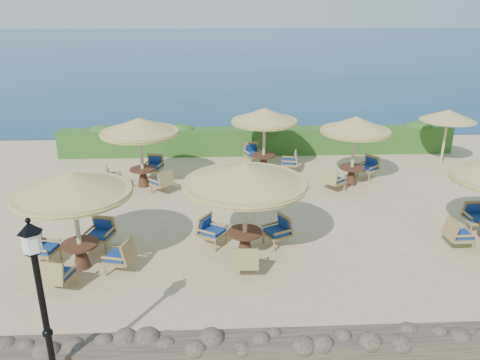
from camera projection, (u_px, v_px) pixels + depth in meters
ground at (276, 220)px, 15.04m from camera, size 120.00×120.00×0.00m
sea at (227, 45)px, 80.49m from camera, size 160.00×160.00×0.00m
hedge at (258, 141)px, 21.56m from camera, size 18.00×0.90×1.20m
stone_wall at (314, 346)px, 9.16m from camera, size 15.00×0.65×0.44m
lamp_post at (45, 316)px, 7.92m from camera, size 0.44×0.44×3.31m
extra_parasol at (448, 115)px, 19.49m from camera, size 2.30×2.30×2.41m
cafe_set_0 at (74, 202)px, 11.69m from camera, size 2.98×2.98×2.65m
cafe_set_1 at (245, 187)px, 12.27m from camera, size 3.34×3.34×2.65m
cafe_set_3 at (140, 137)px, 17.19m from camera, size 2.90×2.90×2.65m
cafe_set_4 at (264, 127)px, 18.84m from camera, size 2.79×2.78×2.65m
cafe_set_5 at (355, 135)px, 17.36m from camera, size 2.63×2.62×2.65m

